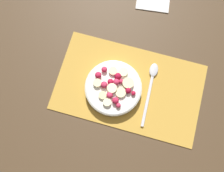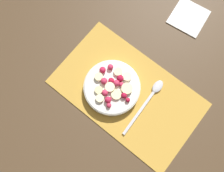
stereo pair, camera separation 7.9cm
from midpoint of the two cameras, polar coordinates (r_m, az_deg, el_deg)
The scene contains 5 objects.
ground_plane at distance 0.83m, azimuth 6.26°, elevation -2.12°, with size 3.00×3.00×0.00m, color #4C3823.
placemat at distance 0.82m, azimuth 6.28°, elevation -2.07°, with size 0.48×0.28×0.01m.
fruit_bowl at distance 0.80m, azimuth 2.78°, elevation -0.82°, with size 0.18×0.18×0.05m.
spoon at distance 0.83m, azimuth 11.56°, elevation -2.73°, with size 0.03×0.22×0.01m.
napkin at distance 0.97m, azimuth 19.39°, elevation 14.33°, with size 0.13×0.14×0.01m.
Camera 2 is at (0.07, -0.18, 0.80)m, focal length 40.00 mm.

